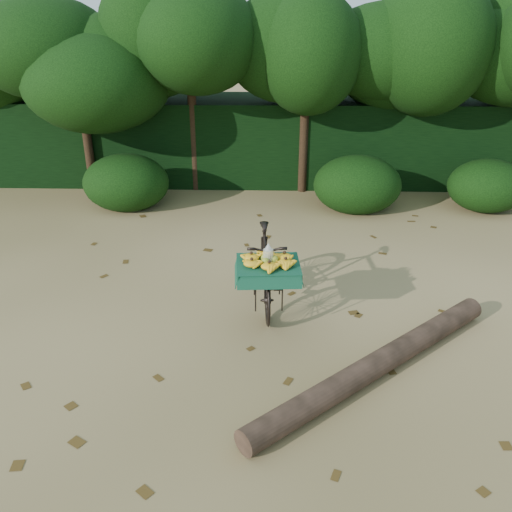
{
  "coord_description": "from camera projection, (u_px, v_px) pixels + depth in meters",
  "views": [
    {
      "loc": [
        -0.18,
        -5.79,
        3.74
      ],
      "look_at": [
        -0.34,
        0.12,
        0.93
      ],
      "focal_mm": 38.0,
      "sensor_mm": 36.0,
      "label": 1
    }
  ],
  "objects": [
    {
      "name": "ground",
      "position": [
        283.0,
        327.0,
        6.83
      ],
      "size": [
        80.0,
        80.0,
        0.0
      ],
      "primitive_type": "plane",
      "color": "tan",
      "rests_on": "ground"
    },
    {
      "name": "vendor_bicycle",
      "position": [
        265.0,
        268.0,
        7.13
      ],
      "size": [
        0.8,
        1.83,
        1.06
      ],
      "rotation": [
        0.0,
        0.0,
        0.07
      ],
      "color": "black",
      "rests_on": "ground"
    },
    {
      "name": "hedge_backdrop",
      "position": [
        279.0,
        140.0,
        12.13
      ],
      "size": [
        26.0,
        1.8,
        1.8
      ],
      "primitive_type": "cube",
      "color": "black",
      "rests_on": "ground"
    },
    {
      "name": "leaf_litter",
      "position": [
        282.0,
        301.0,
        7.41
      ],
      "size": [
        7.0,
        7.3,
        0.01
      ],
      "primitive_type": null,
      "color": "#4B3514",
      "rests_on": "ground"
    },
    {
      "name": "tree_row",
      "position": [
        248.0,
        94.0,
        10.95
      ],
      "size": [
        14.5,
        2.0,
        4.0
      ],
      "primitive_type": null,
      "color": "black",
      "rests_on": "ground"
    },
    {
      "name": "bush_clumps",
      "position": [
        305.0,
        187.0,
        10.5
      ],
      "size": [
        8.8,
        1.7,
        0.9
      ],
      "primitive_type": null,
      "color": "black",
      "rests_on": "ground"
    },
    {
      "name": "fallen_log",
      "position": [
        378.0,
        364.0,
        5.92
      ],
      "size": [
        3.02,
        2.66,
        0.27
      ],
      "primitive_type": "cylinder",
      "rotation": [
        1.57,
        0.0,
        -0.86
      ],
      "color": "brown",
      "rests_on": "ground"
    }
  ]
}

